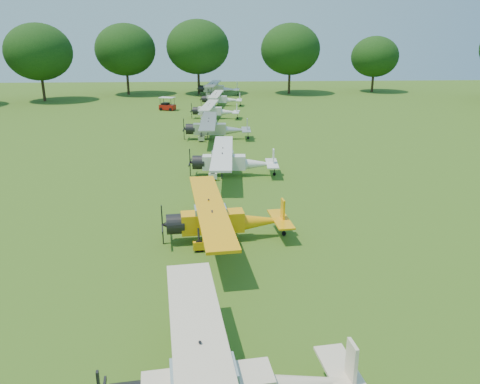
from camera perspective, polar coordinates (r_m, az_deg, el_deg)
The scene contains 9 objects.
ground at distance 31.56m, azimuth -3.69°, elevation -0.33°, with size 160.00×160.00×0.00m, color #365B16.
tree_belt at distance 30.27m, azimuth 2.98°, elevation 14.43°, with size 137.36×130.27×14.52m.
aircraft_2 at distance 24.25m, azimuth -2.19°, elevation -3.17°, with size 6.77×10.77×2.12m.
aircraft_3 at distance 35.43m, azimuth -1.15°, elevation 3.92°, with size 6.77×10.77×2.12m.
aircraft_4 at distance 48.26m, azimuth -3.09°, elevation 7.91°, with size 6.93×11.01×2.17m.
aircraft_5 at distance 60.61m, azimuth -3.25°, elevation 9.99°, with size 6.27×9.96×1.96m.
aircraft_6 at distance 71.84m, azimuth -2.47°, elevation 11.36°, with size 6.32×10.04×1.97m.
aircraft_7 at distance 84.49m, azimuth -2.82°, elevation 12.60°, with size 7.51×11.92×2.34m.
golf_cart at distance 68.33m, azimuth -8.88°, elevation 10.33°, with size 2.45×1.96×1.83m.
Camera 1 is at (0.29, -29.85, 10.25)m, focal length 35.00 mm.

